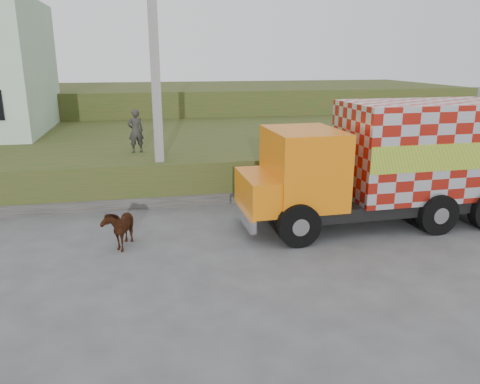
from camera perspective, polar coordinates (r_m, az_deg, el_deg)
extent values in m
plane|color=#474749|center=(12.42, -3.96, -7.32)|extent=(120.00, 120.00, 0.00)
cube|color=#2D4918|center=(21.76, -7.59, 4.91)|extent=(40.00, 12.00, 1.50)
cube|color=#2D4918|center=(33.51, -9.20, 10.06)|extent=(40.00, 12.00, 3.00)
cube|color=#595651|center=(16.22, -13.03, -1.27)|extent=(16.00, 0.50, 0.40)
cube|color=gray|center=(15.94, -10.20, 12.52)|extent=(0.30, 0.30, 8.00)
cube|color=black|center=(14.99, 16.87, -0.98)|extent=(7.39, 2.53, 0.38)
cube|color=orange|center=(13.61, 7.71, 3.05)|extent=(2.00, 2.52, 2.16)
cube|color=orange|center=(13.39, 2.61, 0.11)|extent=(1.13, 2.29, 0.97)
cube|color=silver|center=(15.31, 21.59, 4.97)|extent=(5.02, 2.70, 2.81)
cube|color=yellow|center=(14.27, 24.51, 3.90)|extent=(4.97, 0.15, 0.76)
cube|color=yellow|center=(16.40, 19.04, 5.90)|extent=(4.97, 0.15, 0.76)
cube|color=silver|center=(13.46, 0.36, -2.69)|extent=(0.21, 2.49, 0.32)
cylinder|color=black|center=(12.67, 7.13, -4.03)|extent=(1.20, 0.40, 1.19)
cylinder|color=black|center=(14.91, 3.92, -0.84)|extent=(1.20, 0.40, 1.19)
cylinder|color=black|center=(14.61, 22.90, -2.48)|extent=(1.20, 0.40, 1.19)
cylinder|color=black|center=(16.58, 18.01, 0.15)|extent=(1.20, 0.40, 1.19)
cylinder|color=black|center=(17.52, 22.89, 0.49)|extent=(1.20, 0.40, 1.19)
imported|color=#36150D|center=(13.00, -14.48, -4.09)|extent=(0.91, 1.43, 1.11)
imported|color=#2E2C29|center=(17.85, -12.59, 7.28)|extent=(0.67, 0.52, 1.61)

